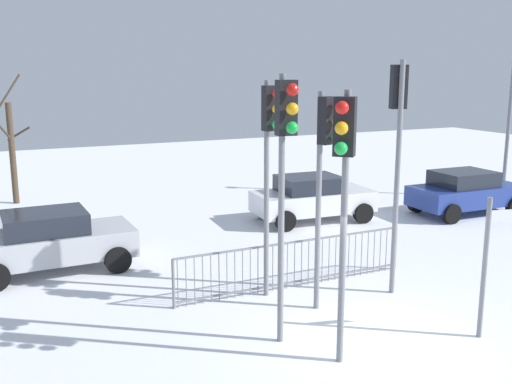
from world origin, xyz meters
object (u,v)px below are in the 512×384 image
Objects in this scene: traffic_light_rear_left at (325,153)px; car_blue_trailing at (465,192)px; traffic_light_foreground_left at (397,125)px; car_white_mid at (312,197)px; traffic_light_rear_right at (270,142)px; direction_sign_post at (489,259)px; traffic_light_mid_left at (285,151)px; traffic_light_foreground_right at (344,169)px; car_silver_far at (51,240)px; bare_tree_left at (11,148)px.

traffic_light_rear_left is 10.22m from car_blue_trailing.
car_white_mid is (1.53, 6.00, -2.87)m from traffic_light_foreground_left.
traffic_light_rear_right reaches higher than direction_sign_post.
car_blue_trailing is (9.26, 3.88, -2.58)m from traffic_light_rear_right.
car_white_mid is at bearing 166.28° from car_blue_trailing.
traffic_light_mid_left reaches higher than traffic_light_rear_left.
car_blue_trailing is at bearing 52.09° from traffic_light_foreground_left.
car_blue_trailing is (5.14, -1.37, 0.00)m from car_white_mid.
traffic_light_rear_right is 0.97× the size of traffic_light_mid_left.
traffic_light_rear_right is 1.17× the size of car_white_mid.
traffic_light_mid_left is 1.23× the size of car_blue_trailing.
traffic_light_foreground_right is 12.10m from car_blue_trailing.
traffic_light_mid_left reaches higher than car_silver_far.
car_blue_trailing is at bearing -0.80° from car_silver_far.
traffic_light_rear_right is 1.02× the size of traffic_light_foreground_right.
car_silver_far is (-3.26, 5.83, -2.69)m from traffic_light_mid_left.
bare_tree_left is at bearing 127.20° from direction_sign_post.
traffic_light_rear_left is 0.95× the size of bare_tree_left.
car_silver_far is at bearing -17.20° from traffic_light_foreground_right.
traffic_light_rear_right reaches higher than car_blue_trailing.
traffic_light_mid_left is at bearing -75.52° from bare_tree_left.
traffic_light_foreground_left is at bearing -100.59° from car_white_mid.
traffic_light_foreground_left reaches higher than traffic_light_rear_left.
traffic_light_rear_left is 1.14× the size of car_blue_trailing.
traffic_light_rear_left is 1.68× the size of direction_sign_post.
traffic_light_mid_left is 1.08× the size of traffic_light_rear_left.
bare_tree_left is at bearing -30.45° from traffic_light_foreground_right.
bare_tree_left is at bearing 91.34° from car_silver_far.
traffic_light_foreground_left is at bearing -35.69° from car_silver_far.
traffic_light_foreground_right reaches higher than traffic_light_rear_left.
traffic_light_foreground_left reaches higher than car_white_mid.
traffic_light_mid_left reaches higher than traffic_light_rear_right.
traffic_light_foreground_left is 2.00m from traffic_light_rear_left.
traffic_light_rear_left is at bearing 144.26° from direction_sign_post.
traffic_light_mid_left is 7.20m from car_silver_far.
traffic_light_rear_right is 2.21m from traffic_light_mid_left.
traffic_light_rear_right is 1.75× the size of direction_sign_post.
traffic_light_rear_right is at bearing -105.19° from traffic_light_mid_left.
traffic_light_foreground_left is (2.59, -0.75, 0.29)m from traffic_light_rear_right.
car_silver_far is (-4.67, 4.82, -2.45)m from traffic_light_rear_left.
car_silver_far and car_blue_trailing have the same top height.
car_white_mid is at bearing -118.90° from traffic_light_mid_left.
traffic_light_rear_left is at bearing -68.90° from bare_tree_left.
car_white_mid is (4.40, 8.37, -2.52)m from traffic_light_foreground_right.
car_white_mid is (4.12, 5.25, -2.58)m from traffic_light_rear_right.
traffic_light_rear_right is at bearing -156.04° from car_blue_trailing.
direction_sign_post is at bearing 125.86° from traffic_light_rear_right.
car_silver_far is at bearing -64.82° from traffic_light_rear_left.
car_blue_trailing is (6.56, 7.22, -0.71)m from direction_sign_post.
traffic_light_foreground_right is (-0.28, -3.12, -0.06)m from traffic_light_rear_right.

